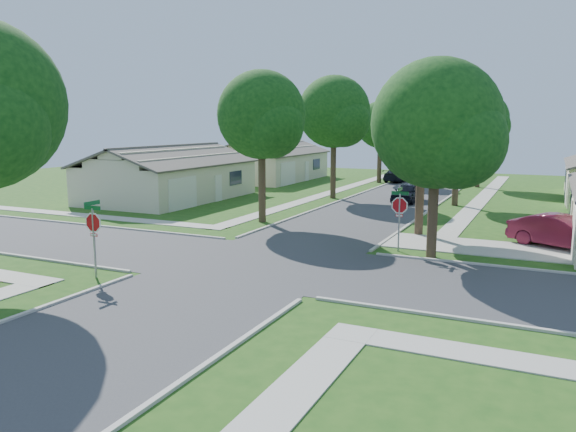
# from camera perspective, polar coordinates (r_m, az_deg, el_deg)

# --- Properties ---
(ground) EXTENTS (100.00, 100.00, 0.00)m
(ground) POSITION_cam_1_polar(r_m,az_deg,el_deg) (23.92, -2.73, -4.81)
(ground) COLOR #1D4813
(ground) RESTS_ON ground
(road_ns) EXTENTS (7.00, 100.00, 0.02)m
(road_ns) POSITION_cam_1_polar(r_m,az_deg,el_deg) (23.92, -2.73, -4.80)
(road_ns) COLOR #333335
(road_ns) RESTS_ON ground
(sidewalk_ne) EXTENTS (1.20, 40.00, 0.04)m
(sidewalk_ne) POSITION_cam_1_polar(r_m,az_deg,el_deg) (47.08, 19.18, 1.74)
(sidewalk_ne) COLOR #9E9B91
(sidewalk_ne) RESTS_ON ground
(sidewalk_nw) EXTENTS (1.20, 40.00, 0.04)m
(sidewalk_nw) POSITION_cam_1_polar(r_m,az_deg,el_deg) (49.82, 5.10, 2.62)
(sidewalk_nw) COLOR #9E9B91
(sidewalk_nw) RESTS_ON ground
(driveway) EXTENTS (8.80, 3.60, 0.05)m
(driveway) POSITION_cam_1_polar(r_m,az_deg,el_deg) (28.34, 18.62, -3.00)
(driveway) COLOR #9E9B91
(driveway) RESTS_ON ground
(stop_sign_sw) EXTENTS (1.05, 0.80, 2.98)m
(stop_sign_sw) POSITION_cam_1_polar(r_m,az_deg,el_deg) (22.51, -19.17, -0.94)
(stop_sign_sw) COLOR gray
(stop_sign_sw) RESTS_ON ground
(stop_sign_ne) EXTENTS (1.05, 0.80, 2.98)m
(stop_sign_ne) POSITION_cam_1_polar(r_m,az_deg,el_deg) (26.20, 11.26, 0.80)
(stop_sign_ne) COLOR gray
(stop_sign_ne) RESTS_ON ground
(tree_e_near) EXTENTS (4.97, 4.80, 8.28)m
(tree_e_near) POSITION_cam_1_polar(r_m,az_deg,el_deg) (30.11, 13.60, 8.71)
(tree_e_near) COLOR #38281C
(tree_e_near) RESTS_ON ground
(tree_e_mid) EXTENTS (5.59, 5.40, 9.21)m
(tree_e_mid) POSITION_cam_1_polar(r_m,az_deg,el_deg) (41.93, 17.04, 9.52)
(tree_e_mid) COLOR #38281C
(tree_e_mid) RESTS_ON ground
(tree_e_far) EXTENTS (5.17, 5.00, 8.72)m
(tree_e_far) POSITION_cam_1_polar(r_m,az_deg,el_deg) (54.82, 19.03, 9.01)
(tree_e_far) COLOR #38281C
(tree_e_far) RESTS_ON ground
(tree_w_near) EXTENTS (5.38, 5.20, 8.97)m
(tree_w_near) POSITION_cam_1_polar(r_m,az_deg,el_deg) (33.32, -2.62, 9.82)
(tree_w_near) COLOR #38281C
(tree_w_near) RESTS_ON ground
(tree_w_mid) EXTENTS (5.80, 5.60, 9.56)m
(tree_w_mid) POSITION_cam_1_polar(r_m,az_deg,el_deg) (44.29, 4.76, 10.17)
(tree_w_mid) COLOR #38281C
(tree_w_mid) RESTS_ON ground
(tree_w_far) EXTENTS (4.76, 4.60, 8.04)m
(tree_w_far) POSITION_cam_1_polar(r_m,az_deg,el_deg) (56.65, 9.41, 8.91)
(tree_w_far) COLOR #38281C
(tree_w_far) RESTS_ON ground
(tree_ne_corner) EXTENTS (5.80, 5.60, 8.66)m
(tree_ne_corner) POSITION_cam_1_polar(r_m,az_deg,el_deg) (25.09, 14.97, 8.46)
(tree_ne_corner) COLOR #38281C
(tree_ne_corner) RESTS_ON ground
(house_nw_near) EXTENTS (8.42, 13.60, 4.23)m
(house_nw_near) POSITION_cam_1_polar(r_m,az_deg,el_deg) (44.72, -11.91, 3.61)
(house_nw_near) COLOR #C0B798
(house_nw_near) RESTS_ON ground
(house_nw_far) EXTENTS (8.42, 13.60, 4.23)m
(house_nw_far) POSITION_cam_1_polar(r_m,az_deg,el_deg) (59.12, -1.91, 5.17)
(house_nw_far) COLOR #C0B798
(house_nw_far) RESTS_ON ground
(car_driveway) EXTENTS (5.01, 3.51, 1.57)m
(car_driveway) POSITION_cam_1_polar(r_m,az_deg,el_deg) (29.61, 25.99, -1.45)
(car_driveway) COLOR maroon
(car_driveway) RESTS_ON ground
(car_curb_east) EXTENTS (1.95, 4.33, 1.44)m
(car_curb_east) POSITION_cam_1_polar(r_m,az_deg,el_deg) (43.21, 12.08, 2.35)
(car_curb_east) COLOR black
(car_curb_east) RESTS_ON ground
(car_curb_west) EXTENTS (2.34, 4.80, 1.34)m
(car_curb_west) POSITION_cam_1_polar(r_m,az_deg,el_deg) (58.13, 11.12, 4.10)
(car_curb_west) COLOR black
(car_curb_west) RESTS_ON ground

